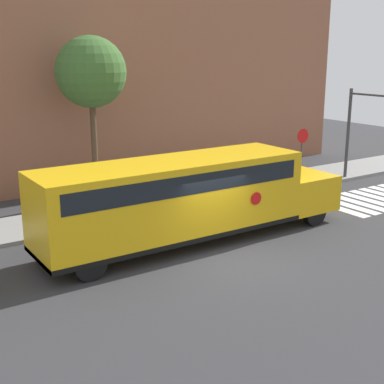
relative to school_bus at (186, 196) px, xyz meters
name	(u,v)px	position (x,y,z in m)	size (l,w,h in m)	color
ground_plane	(228,259)	(0.32, -2.00, -1.71)	(60.00, 60.00, 0.00)	#333335
sidewalk_strip	(134,208)	(0.32, 4.50, -1.64)	(44.00, 3.00, 0.15)	gray
building_backdrop	(69,59)	(0.32, 11.00, 4.40)	(32.00, 4.00, 12.23)	#935B42
crosswalk_stripes	(374,199)	(10.16, 0.00, -1.71)	(5.40, 3.20, 0.01)	white
school_bus	(186,196)	(0.00, 0.00, 0.00)	(11.66, 2.57, 2.98)	yellow
stop_sign	(302,148)	(9.14, 3.67, 0.17)	(0.70, 0.10, 2.85)	#38383A
traffic_light	(365,122)	(12.04, 2.38, 1.40)	(0.28, 2.85, 4.68)	#38383A
tree_near_sidewalk	(91,73)	(-0.34, 6.84, 3.88)	(3.03, 3.03, 7.15)	brown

